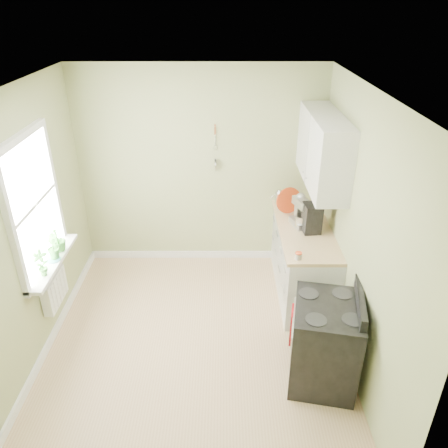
{
  "coord_description": "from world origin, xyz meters",
  "views": [
    {
      "loc": [
        0.31,
        -3.62,
        3.4
      ],
      "look_at": [
        0.31,
        0.55,
        1.2
      ],
      "focal_mm": 35.0,
      "sensor_mm": 36.0,
      "label": 1
    }
  ],
  "objects_px": {
    "stand_mixer": "(301,213)",
    "stove": "(325,342)",
    "kettle": "(279,196)",
    "coffee_maker": "(312,219)"
  },
  "relations": [
    {
      "from": "stand_mixer",
      "to": "stove",
      "type": "bearing_deg",
      "value": -88.66
    },
    {
      "from": "stand_mixer",
      "to": "kettle",
      "type": "distance_m",
      "value": 0.67
    },
    {
      "from": "stove",
      "to": "kettle",
      "type": "relative_size",
      "value": 5.42
    },
    {
      "from": "stove",
      "to": "kettle",
      "type": "bearing_deg",
      "value": 95.98
    },
    {
      "from": "stove",
      "to": "coffee_maker",
      "type": "height_order",
      "value": "coffee_maker"
    },
    {
      "from": "stove",
      "to": "coffee_maker",
      "type": "xyz_separation_m",
      "value": [
        0.06,
        1.37,
        0.63
      ]
    },
    {
      "from": "stove",
      "to": "coffee_maker",
      "type": "bearing_deg",
      "value": 87.53
    },
    {
      "from": "stand_mixer",
      "to": "kettle",
      "type": "height_order",
      "value": "stand_mixer"
    },
    {
      "from": "stand_mixer",
      "to": "coffee_maker",
      "type": "distance_m",
      "value": 0.2
    },
    {
      "from": "stove",
      "to": "kettle",
      "type": "height_order",
      "value": "kettle"
    }
  ]
}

